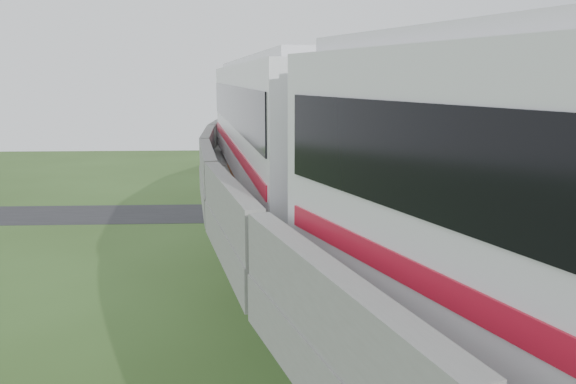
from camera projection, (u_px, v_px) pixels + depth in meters
name	position (u px, v px, depth m)	size (l,w,h in m)	color
ground	(306.00, 356.00, 27.68)	(160.00, 160.00, 0.00)	#31491D
asphalt_road	(283.00, 212.00, 57.03)	(60.00, 8.00, 0.03)	#232326
viaduct	(390.00, 175.00, 26.03)	(19.58, 73.98, 11.40)	#99968E
metro_train	(319.00, 106.00, 23.84)	(11.40, 61.33, 3.64)	silver
fence	(501.00, 338.00, 27.97)	(3.87, 38.73, 1.50)	#2D382D
tree_0	(405.00, 208.00, 48.90)	(3.15, 3.15, 3.66)	#382314
tree_1	(413.00, 224.00, 44.92)	(2.77, 2.77, 3.10)	#382314
tree_2	(401.00, 237.00, 39.82)	(2.25, 2.25, 3.34)	#382314
tree_3	(407.00, 267.00, 34.37)	(3.13, 3.13, 3.41)	#382314
tree_4	(474.00, 342.00, 24.98)	(3.15, 3.15, 3.29)	#382314
tree_5	(510.00, 383.00, 21.48)	(1.87, 1.87, 2.80)	#382314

